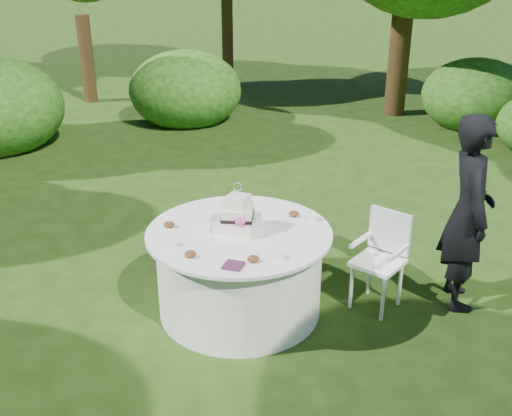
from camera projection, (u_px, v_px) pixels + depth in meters
The scene contains 9 objects.
ground at pixel (240, 309), 5.30m from camera, with size 80.00×80.00×0.00m, color #1E340E.
napkins at pixel (233, 265), 4.43m from camera, with size 0.14×0.14×0.02m, color #471E3D.
feather_plume at pixel (195, 250), 4.66m from camera, with size 0.48×0.07×0.01m, color white.
guest at pixel (468, 213), 5.10m from camera, with size 0.63×0.41×1.73m, color black.
table at pixel (240, 271), 5.15m from camera, with size 1.56×1.56×0.77m.
cake at pixel (238, 217), 4.98m from camera, with size 0.33×0.34×0.43m.
chair at pixel (382, 252), 5.20m from camera, with size 0.49×0.49×0.87m.
votives at pixel (248, 230), 4.97m from camera, with size 1.03×0.95×0.04m.
petal_cups at pixel (228, 236), 4.84m from camera, with size 1.03×1.07×0.05m.
Camera 1 is at (1.61, -4.21, 2.94)m, focal length 42.00 mm.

